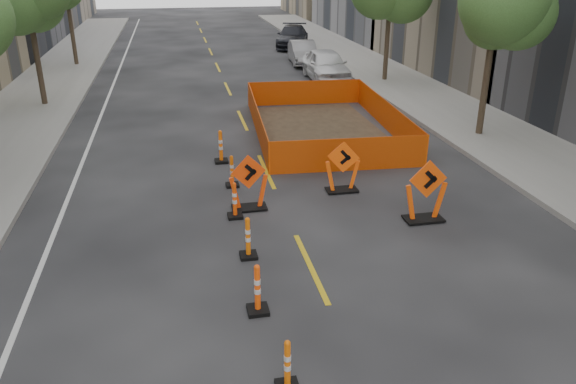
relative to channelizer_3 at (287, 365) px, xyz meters
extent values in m
cube|color=gray|center=(10.23, 11.56, -0.39)|extent=(4.00, 90.00, 0.15)
cylinder|color=#382B1E|center=(-7.17, 19.56, 1.11)|extent=(0.24, 0.24, 3.15)
sphere|color=#406A2D|center=(-7.17, 19.56, 4.09)|extent=(2.80, 2.80, 2.80)
cylinder|color=#382B1E|center=(-7.17, 29.56, 1.11)|extent=(0.24, 0.24, 3.15)
cylinder|color=#382B1E|center=(9.63, 11.56, 1.11)|extent=(0.24, 0.24, 3.15)
sphere|color=#406A2D|center=(9.63, 11.56, 4.09)|extent=(2.80, 2.80, 2.80)
cylinder|color=#382B1E|center=(9.63, 21.56, 1.11)|extent=(0.24, 0.24, 3.15)
imported|color=white|center=(6.65, 22.55, 0.36)|extent=(2.07, 4.88, 1.65)
imported|color=gray|center=(6.54, 27.67, 0.23)|extent=(1.81, 4.31, 1.38)
imported|color=black|center=(7.29, 34.40, 0.30)|extent=(3.46, 5.64, 1.53)
camera|label=1|loc=(-1.36, -6.80, 5.86)|focal=35.00mm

